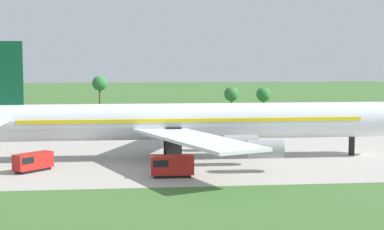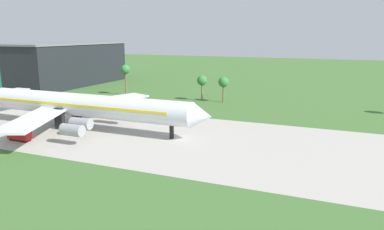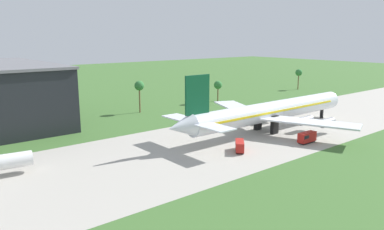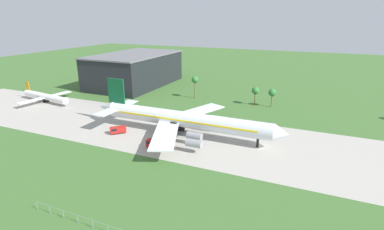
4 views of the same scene
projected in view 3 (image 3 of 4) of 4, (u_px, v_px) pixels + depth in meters
The scene contains 6 objects.
ground_plane at pixel (321, 117), 131.82m from camera, with size 600.00×600.00×0.00m, color #3D662D.
taxiway_strip at pixel (321, 117), 131.82m from camera, with size 320.00×44.00×0.02m.
jet_airliner at pixel (271, 111), 111.87m from camera, with size 75.26×53.61×18.68m.
baggage_tug at pixel (307, 137), 99.52m from camera, with size 5.82×2.13×2.95m.
catering_van at pixel (240, 146), 92.14m from camera, with size 5.45×5.49×2.65m.
palm_tree_row at pixel (223, 82), 165.15m from camera, with size 102.73×3.60×11.92m.
Camera 3 is at (-116.98, -70.77, 27.82)m, focal length 35.00 mm.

